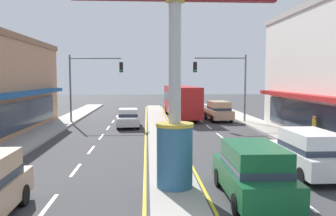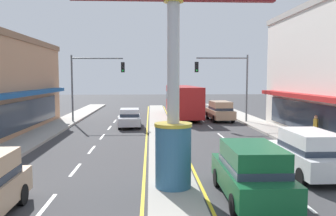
{
  "view_description": "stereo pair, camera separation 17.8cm",
  "coord_description": "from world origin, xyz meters",
  "px_view_note": "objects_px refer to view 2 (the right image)",
  "views": [
    {
      "loc": [
        -1.01,
        -6.31,
        4.14
      ],
      "look_at": [
        0.07,
        11.26,
        2.6
      ],
      "focal_mm": 37.05,
      "sensor_mm": 36.0,
      "label": 1
    },
    {
      "loc": [
        -0.83,
        -6.32,
        4.14
      ],
      "look_at": [
        0.07,
        11.26,
        2.6
      ],
      "focal_mm": 37.05,
      "sensor_mm": 36.0,
      "label": 2
    }
  ],
  "objects_px": {
    "bus_near_right_lane": "(183,100)",
    "suv_far_left_oncoming": "(308,152)",
    "traffic_light_left_side": "(91,77)",
    "sedan_kerb_right": "(130,118)",
    "suv_far_right_lane": "(251,171)",
    "district_sign": "(173,70)",
    "traffic_light_right_side": "(228,77)",
    "pedestrian_near_kerb": "(316,127)",
    "suv_near_left_lane": "(220,111)"
  },
  "relations": [
    {
      "from": "suv_far_right_lane",
      "to": "sedan_kerb_right",
      "type": "height_order",
      "value": "suv_far_right_lane"
    },
    {
      "from": "traffic_light_right_side",
      "to": "suv_near_left_lane",
      "type": "distance_m",
      "value": 3.79
    },
    {
      "from": "traffic_light_left_side",
      "to": "district_sign",
      "type": "bearing_deg",
      "value": -72.45
    },
    {
      "from": "district_sign",
      "to": "sedan_kerb_right",
      "type": "distance_m",
      "value": 17.33
    },
    {
      "from": "traffic_light_left_side",
      "to": "bus_near_right_lane",
      "type": "xyz_separation_m",
      "value": [
        8.72,
        4.04,
        -2.38
      ]
    },
    {
      "from": "traffic_light_left_side",
      "to": "suv_far_right_lane",
      "type": "distance_m",
      "value": 22.59
    },
    {
      "from": "suv_far_right_lane",
      "to": "pedestrian_near_kerb",
      "type": "height_order",
      "value": "suv_far_right_lane"
    },
    {
      "from": "district_sign",
      "to": "bus_near_right_lane",
      "type": "height_order",
      "value": "district_sign"
    },
    {
      "from": "traffic_light_right_side",
      "to": "bus_near_right_lane",
      "type": "relative_size",
      "value": 0.55
    },
    {
      "from": "district_sign",
      "to": "pedestrian_near_kerb",
      "type": "height_order",
      "value": "district_sign"
    },
    {
      "from": "bus_near_right_lane",
      "to": "sedan_kerb_right",
      "type": "height_order",
      "value": "bus_near_right_lane"
    },
    {
      "from": "pedestrian_near_kerb",
      "to": "suv_far_left_oncoming",
      "type": "bearing_deg",
      "value": -118.1
    },
    {
      "from": "suv_far_right_lane",
      "to": "bus_near_right_lane",
      "type": "bearing_deg",
      "value": 90.0
    },
    {
      "from": "suv_far_left_oncoming",
      "to": "sedan_kerb_right",
      "type": "height_order",
      "value": "suv_far_left_oncoming"
    },
    {
      "from": "bus_near_right_lane",
      "to": "suv_near_left_lane",
      "type": "relative_size",
      "value": 2.41
    },
    {
      "from": "suv_far_right_lane",
      "to": "suv_far_left_oncoming",
      "type": "xyz_separation_m",
      "value": [
        3.3,
        2.84,
        0.0
      ]
    },
    {
      "from": "suv_far_left_oncoming",
      "to": "pedestrian_near_kerb",
      "type": "xyz_separation_m",
      "value": [
        3.47,
        6.51,
        0.13
      ]
    },
    {
      "from": "district_sign",
      "to": "suv_far_right_lane",
      "type": "xyz_separation_m",
      "value": [
        2.57,
        -1.11,
        -3.43
      ]
    },
    {
      "from": "bus_near_right_lane",
      "to": "suv_far_left_oncoming",
      "type": "relative_size",
      "value": 2.46
    },
    {
      "from": "district_sign",
      "to": "sedan_kerb_right",
      "type": "bearing_deg",
      "value": 98.73
    },
    {
      "from": "district_sign",
      "to": "suv_near_left_lane",
      "type": "xyz_separation_m",
      "value": [
        5.87,
        20.4,
        -3.43
      ]
    },
    {
      "from": "district_sign",
      "to": "sedan_kerb_right",
      "type": "relative_size",
      "value": 1.94
    },
    {
      "from": "traffic_light_right_side",
      "to": "sedan_kerb_right",
      "type": "distance_m",
      "value": 9.55
    },
    {
      "from": "district_sign",
      "to": "suv_far_right_lane",
      "type": "relative_size",
      "value": 1.84
    },
    {
      "from": "traffic_light_left_side",
      "to": "sedan_kerb_right",
      "type": "relative_size",
      "value": 1.42
    },
    {
      "from": "traffic_light_left_side",
      "to": "suv_far_right_lane",
      "type": "height_order",
      "value": "traffic_light_left_side"
    },
    {
      "from": "traffic_light_right_side",
      "to": "sedan_kerb_right",
      "type": "xyz_separation_m",
      "value": [
        -8.73,
        -1.75,
        -3.46
      ]
    },
    {
      "from": "suv_far_left_oncoming",
      "to": "sedan_kerb_right",
      "type": "relative_size",
      "value": 1.05
    },
    {
      "from": "district_sign",
      "to": "traffic_light_left_side",
      "type": "xyz_separation_m",
      "value": [
        -6.15,
        19.46,
        -0.17
      ]
    },
    {
      "from": "traffic_light_right_side",
      "to": "suv_near_left_lane",
      "type": "xyz_separation_m",
      "value": [
        -0.28,
        1.91,
        -3.26
      ]
    },
    {
      "from": "district_sign",
      "to": "traffic_light_right_side",
      "type": "xyz_separation_m",
      "value": [
        6.15,
        18.5,
        -0.17
      ]
    },
    {
      "from": "suv_near_left_lane",
      "to": "suv_far_left_oncoming",
      "type": "xyz_separation_m",
      "value": [
        -0.0,
        -18.67,
        0.0
      ]
    },
    {
      "from": "suv_far_right_lane",
      "to": "suv_far_left_oncoming",
      "type": "distance_m",
      "value": 4.36
    },
    {
      "from": "traffic_light_left_side",
      "to": "suv_near_left_lane",
      "type": "xyz_separation_m",
      "value": [
        12.03,
        0.94,
        -3.26
      ]
    },
    {
      "from": "suv_near_left_lane",
      "to": "traffic_light_left_side",
      "type": "bearing_deg",
      "value": -175.54
    },
    {
      "from": "suv_near_left_lane",
      "to": "district_sign",
      "type": "bearing_deg",
      "value": -106.06
    },
    {
      "from": "suv_far_right_lane",
      "to": "pedestrian_near_kerb",
      "type": "bearing_deg",
      "value": 54.07
    },
    {
      "from": "traffic_light_left_side",
      "to": "sedan_kerb_right",
      "type": "xyz_separation_m",
      "value": [
        3.58,
        -2.72,
        -3.46
      ]
    },
    {
      "from": "district_sign",
      "to": "bus_near_right_lane",
      "type": "xyz_separation_m",
      "value": [
        2.57,
        23.5,
        -2.55
      ]
    },
    {
      "from": "district_sign",
      "to": "suv_far_right_lane",
      "type": "distance_m",
      "value": 4.43
    },
    {
      "from": "pedestrian_near_kerb",
      "to": "traffic_light_right_side",
      "type": "bearing_deg",
      "value": 107.26
    },
    {
      "from": "pedestrian_near_kerb",
      "to": "bus_near_right_lane",
      "type": "bearing_deg",
      "value": 113.93
    },
    {
      "from": "traffic_light_right_side",
      "to": "suv_far_right_lane",
      "type": "distance_m",
      "value": 20.2
    },
    {
      "from": "suv_far_left_oncoming",
      "to": "traffic_light_right_side",
      "type": "bearing_deg",
      "value": 89.03
    },
    {
      "from": "district_sign",
      "to": "traffic_light_right_side",
      "type": "relative_size",
      "value": 1.37
    },
    {
      "from": "traffic_light_left_side",
      "to": "suv_far_right_lane",
      "type": "bearing_deg",
      "value": -67.03
    },
    {
      "from": "traffic_light_left_side",
      "to": "suv_far_right_lane",
      "type": "xyz_separation_m",
      "value": [
        8.72,
        -20.58,
        -3.26
      ]
    },
    {
      "from": "traffic_light_left_side",
      "to": "sedan_kerb_right",
      "type": "bearing_deg",
      "value": -37.19
    },
    {
      "from": "bus_near_right_lane",
      "to": "suv_far_left_oncoming",
      "type": "height_order",
      "value": "bus_near_right_lane"
    },
    {
      "from": "pedestrian_near_kerb",
      "to": "sedan_kerb_right",
      "type": "bearing_deg",
      "value": 144.46
    }
  ]
}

